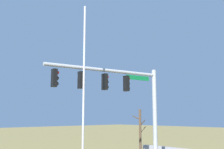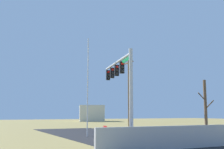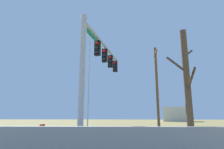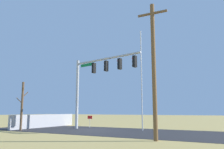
{
  "view_description": "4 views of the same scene",
  "coord_description": "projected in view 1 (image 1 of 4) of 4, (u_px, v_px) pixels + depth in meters",
  "views": [
    {
      "loc": [
        -12.17,
        -11.92,
        3.75
      ],
      "look_at": [
        -1.24,
        -0.43,
        6.19
      ],
      "focal_mm": 43.78,
      "sensor_mm": 36.0,
      "label": 1
    },
    {
      "loc": [
        19.55,
        -10.8,
        2.06
      ],
      "look_at": [
        -2.36,
        -0.11,
        5.51
      ],
      "focal_mm": 44.27,
      "sensor_mm": 36.0,
      "label": 2
    },
    {
      "loc": [
        11.39,
        1.19,
        1.61
      ],
      "look_at": [
        -2.19,
        0.4,
        4.55
      ],
      "focal_mm": 30.86,
      "sensor_mm": 36.0,
      "label": 3
    },
    {
      "loc": [
        -11.61,
        17.79,
        1.72
      ],
      "look_at": [
        -1.93,
        -0.37,
        4.99
      ],
      "focal_mm": 36.82,
      "sensor_mm": 36.0,
      "label": 4
    }
  ],
  "objects": [
    {
      "name": "flagpole",
      "position": [
        84.0,
        99.0,
        12.83
      ],
      "size": [
        0.1,
        0.1,
        9.15
      ],
      "primitive_type": "cylinder",
      "color": "silver",
      "rests_on": "ground_plane"
    },
    {
      "name": "signal_mast",
      "position": [
        123.0,
        96.0,
        16.64
      ],
      "size": [
        7.54,
        1.71,
        6.81
      ],
      "color": "#B2B5BA",
      "rests_on": "ground_plane"
    },
    {
      "name": "bare_tree",
      "position": [
        140.0,
        135.0,
        22.55
      ],
      "size": [
        1.27,
        1.02,
        4.35
      ],
      "color": "brown",
      "rests_on": "ground_plane"
    }
  ]
}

